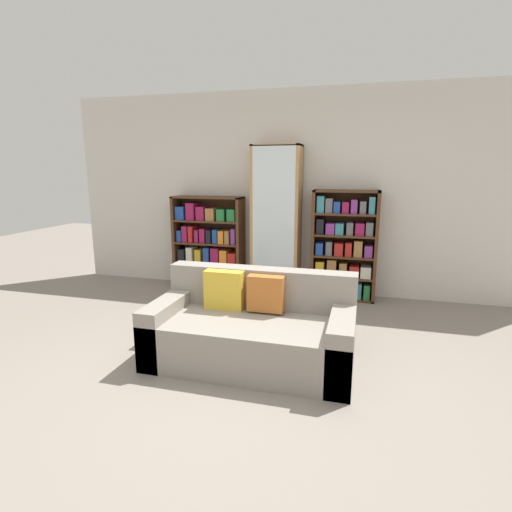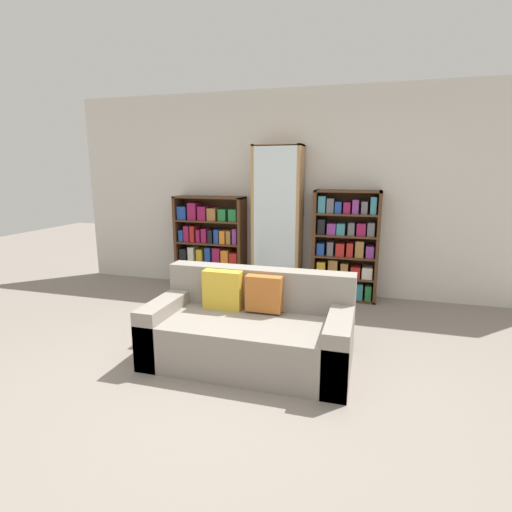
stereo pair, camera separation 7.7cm
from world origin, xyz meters
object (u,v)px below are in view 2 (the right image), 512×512
(bookshelf_right, at_px, (345,248))
(display_cabinet, at_px, (278,222))
(bookshelf_left, at_px, (210,245))
(wine_bottle, at_px, (313,300))
(couch, at_px, (250,330))

(bookshelf_right, bearing_deg, display_cabinet, -178.94)
(display_cabinet, bearing_deg, bookshelf_left, 179.04)
(display_cabinet, distance_m, wine_bottle, 1.19)
(couch, xyz_separation_m, bookshelf_right, (0.67, 2.02, 0.40))
(bookshelf_left, xyz_separation_m, display_cabinet, (0.99, -0.02, 0.38))
(wine_bottle, bearing_deg, bookshelf_left, 158.71)
(couch, bearing_deg, bookshelf_left, 121.06)
(bookshelf_left, relative_size, wine_bottle, 3.70)
(bookshelf_right, height_order, wine_bottle, bookshelf_right)
(bookshelf_right, distance_m, wine_bottle, 0.87)
(bookshelf_left, height_order, bookshelf_right, bookshelf_right)
(bookshelf_left, height_order, display_cabinet, display_cabinet)
(display_cabinet, height_order, wine_bottle, display_cabinet)
(couch, relative_size, bookshelf_right, 1.24)
(display_cabinet, relative_size, bookshelf_right, 1.40)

